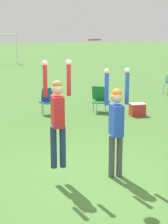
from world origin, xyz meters
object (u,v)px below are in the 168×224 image
camping_chair_0 (48,99)px  cooler_box (137,109)px  person_defending (116,121)px  frisbee (94,40)px  camping_chair_1 (100,98)px  person_jumping (58,112)px

camping_chair_0 → cooler_box: (2.91, -0.95, -0.31)m
person_defending → frisbee: frisbee is taller
frisbee → camping_chair_1: bearing=73.1°
camping_chair_0 → person_defending: bearing=66.3°
person_defending → camping_chair_1: size_ratio=2.46×
person_jumping → frisbee: size_ratio=8.42×
person_defending → cooler_box: 5.46m
person_jumping → camping_chair_0: person_jumping is taller
person_jumping → frisbee: frisbee is taller
camping_chair_1 → camping_chair_0: bearing=29.6°
person_jumping → camping_chair_0: (0.59, 5.81, -0.87)m
camping_chair_0 → camping_chair_1: 1.85m
person_defending → person_jumping: bearing=-90.0°
frisbee → cooler_box: bearing=60.2°
camping_chair_0 → camping_chair_1: camping_chair_0 is taller
camping_chair_0 → cooler_box: 3.07m
frisbee → cooler_box: 6.17m
person_defending → camping_chair_0: (-0.56, 5.79, -0.64)m
person_jumping → camping_chair_0: bearing=-6.6°
cooler_box → camping_chair_1: bearing=140.4°
frisbee → camping_chair_0: (-0.10, 5.84, -2.20)m
frisbee → camping_chair_0: 6.24m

